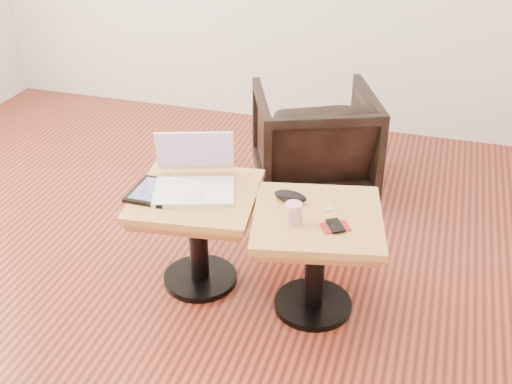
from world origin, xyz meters
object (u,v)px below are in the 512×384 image
(side_table_right, at_px, (316,240))
(armchair, at_px, (314,141))
(striped_cup, at_px, (293,213))
(side_table_left, at_px, (197,216))
(laptop, at_px, (194,178))

(side_table_right, relative_size, armchair, 0.94)
(striped_cup, xyz_separation_m, armchair, (-0.16, 1.19, -0.23))
(striped_cup, relative_size, armchair, 0.13)
(side_table_right, relative_size, striped_cup, 7.08)
(side_table_left, bearing_deg, striped_cup, -20.60)
(laptop, height_order, armchair, laptop)
(armchair, bearing_deg, side_table_left, 51.05)
(armchair, bearing_deg, side_table_right, 80.52)
(striped_cup, bearing_deg, side_table_right, 43.96)
(side_table_right, xyz_separation_m, armchair, (-0.25, 1.10, -0.06))
(side_table_right, bearing_deg, laptop, 161.01)
(side_table_left, xyz_separation_m, striped_cup, (0.48, -0.12, 0.17))
(side_table_left, xyz_separation_m, armchair, (0.32, 1.07, -0.06))
(side_table_right, bearing_deg, side_table_left, 164.89)
(laptop, height_order, striped_cup, laptop)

